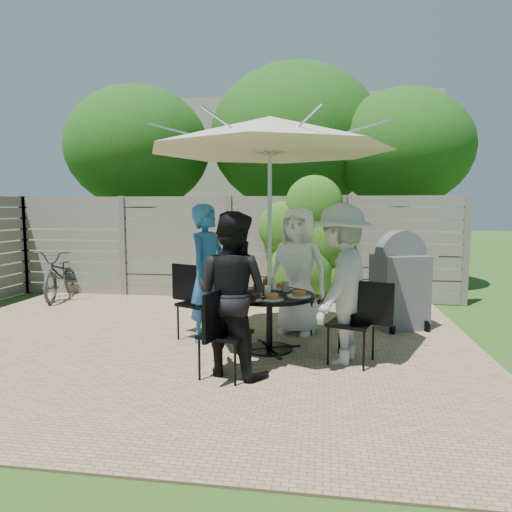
# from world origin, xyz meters

# --- Properties ---
(backyard_envelope) EXTENTS (60.00, 60.00, 5.00)m
(backyard_envelope) POSITION_xyz_m (0.09, 10.29, 2.61)
(backyard_envelope) COLOR #335B1C
(backyard_envelope) RESTS_ON ground
(patio_table) EXTENTS (1.29, 1.29, 0.67)m
(patio_table) POSITION_xyz_m (1.08, 0.10, 0.46)
(patio_table) COLOR black
(patio_table) RESTS_ON ground
(umbrella) EXTENTS (3.44, 3.44, 2.62)m
(umbrella) POSITION_xyz_m (1.08, 0.10, 2.43)
(umbrella) COLOR silver
(umbrella) RESTS_ON ground
(chair_back) EXTENTS (0.54, 0.70, 0.93)m
(chair_back) POSITION_xyz_m (1.40, 1.01, 0.28)
(chair_back) COLOR black
(chair_back) RESTS_ON ground
(person_back) EXTENTS (0.93, 0.76, 1.64)m
(person_back) POSITION_xyz_m (1.35, 0.88, 0.82)
(person_back) COLOR white
(person_back) RESTS_ON ground
(chair_left) EXTENTS (0.71, 0.59, 0.93)m
(chair_left) POSITION_xyz_m (0.17, 0.42, 0.28)
(chair_left) COLOR black
(chair_left) RESTS_ON ground
(person_left) EXTENTS (0.58, 0.71, 1.68)m
(person_left) POSITION_xyz_m (0.30, 0.37, 0.84)
(person_left) COLOR #2867B0
(person_left) RESTS_ON ground
(chair_front) EXTENTS (0.51, 0.67, 0.88)m
(chair_front) POSITION_xyz_m (0.76, -0.81, 0.27)
(chair_front) COLOR black
(chair_front) RESTS_ON ground
(person_front) EXTENTS (0.93, 0.83, 1.60)m
(person_front) POSITION_xyz_m (0.81, -0.68, 0.80)
(person_front) COLOR black
(person_front) RESTS_ON ground
(chair_right) EXTENTS (0.68, 0.55, 0.89)m
(chair_right) POSITION_xyz_m (1.99, -0.22, 0.27)
(chair_right) COLOR black
(chair_right) RESTS_ON ground
(person_right) EXTENTS (0.95, 1.23, 1.68)m
(person_right) POSITION_xyz_m (1.86, -0.17, 0.84)
(person_right) COLOR #B2B2AD
(person_right) RESTS_ON ground
(plate_back) EXTENTS (0.26, 0.26, 0.06)m
(plate_back) POSITION_xyz_m (1.20, 0.44, 0.69)
(plate_back) COLOR white
(plate_back) RESTS_ON patio_table
(plate_left) EXTENTS (0.26, 0.26, 0.06)m
(plate_left) POSITION_xyz_m (0.74, 0.22, 0.69)
(plate_left) COLOR white
(plate_left) RESTS_ON patio_table
(plate_front) EXTENTS (0.26, 0.26, 0.06)m
(plate_front) POSITION_xyz_m (0.96, -0.24, 0.69)
(plate_front) COLOR white
(plate_front) RESTS_ON patio_table
(plate_right) EXTENTS (0.26, 0.26, 0.06)m
(plate_right) POSITION_xyz_m (1.42, -0.02, 0.69)
(plate_right) COLOR white
(plate_right) RESTS_ON patio_table
(plate_extra) EXTENTS (0.24, 0.24, 0.06)m
(plate_extra) POSITION_xyz_m (1.15, -0.24, 0.69)
(plate_extra) COLOR white
(plate_extra) RESTS_ON patio_table
(glass_back) EXTENTS (0.07, 0.07, 0.14)m
(glass_back) POSITION_xyz_m (1.07, 0.38, 0.74)
(glass_back) COLOR silver
(glass_back) RESTS_ON patio_table
(glass_left) EXTENTS (0.07, 0.07, 0.14)m
(glass_left) POSITION_xyz_m (0.80, 0.09, 0.74)
(glass_left) COLOR silver
(glass_left) RESTS_ON patio_table
(glass_front) EXTENTS (0.07, 0.07, 0.14)m
(glass_front) POSITION_xyz_m (1.09, -0.18, 0.74)
(glass_front) COLOR silver
(glass_front) RESTS_ON patio_table
(syrup_jug) EXTENTS (0.09, 0.09, 0.16)m
(syrup_jug) POSITION_xyz_m (1.04, 0.17, 0.75)
(syrup_jug) COLOR #59280C
(syrup_jug) RESTS_ON patio_table
(coffee_cup) EXTENTS (0.08, 0.08, 0.12)m
(coffee_cup) POSITION_xyz_m (1.25, 0.27, 0.73)
(coffee_cup) COLOR #C6B293
(coffee_cup) RESTS_ON patio_table
(bicycle) EXTENTS (1.03, 1.81, 0.90)m
(bicycle) POSITION_xyz_m (-3.03, 2.60, 0.45)
(bicycle) COLOR #333338
(bicycle) RESTS_ON ground
(bbq_grill) EXTENTS (0.79, 0.71, 1.34)m
(bbq_grill) POSITION_xyz_m (2.69, 1.32, 0.61)
(bbq_grill) COLOR #56565B
(bbq_grill) RESTS_ON ground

